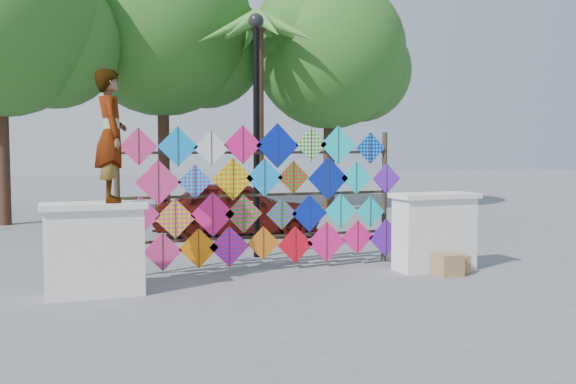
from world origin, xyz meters
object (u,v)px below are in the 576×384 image
Objects in this scene: kite_rack at (266,197)px; sedan at (237,208)px; vendor_woman at (111,136)px; lamppost at (256,111)px.

kite_rack is 4.21m from sedan.
vendor_woman is at bearing -159.74° from kite_rack.
sedan is at bearing 81.21° from kite_rack.
kite_rack reaches higher than sedan.
lamppost is at bearing -176.36° from sedan.
sedan is (0.64, 4.13, -0.57)m from kite_rack.
lamppost is at bearing -51.45° from vendor_woman.
vendor_woman is 3.56m from lamppost.
lamppost reaches higher than sedan.
lamppost is (-0.40, -2.86, 2.05)m from sedan.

